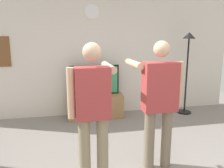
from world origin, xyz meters
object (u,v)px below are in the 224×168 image
at_px(floor_lamp, 188,56).
at_px(person_standing_nearer_couch, 159,98).
at_px(wall_clock, 92,12).
at_px(television, 94,80).
at_px(tv_stand, 95,106).
at_px(person_standing_nearer_lamp, 93,108).

distance_m(floor_lamp, person_standing_nearer_couch, 2.56).
bearing_deg(wall_clock, television, -90.00).
relative_size(tv_stand, person_standing_nearer_couch, 0.69).
xyz_separation_m(television, person_standing_nearer_couch, (0.57, -2.17, 0.15)).
relative_size(wall_clock, floor_lamp, 0.16).
distance_m(television, wall_clock, 1.47).
bearing_deg(television, wall_clock, 90.00).
height_order(wall_clock, floor_lamp, wall_clock).
xyz_separation_m(floor_lamp, person_standing_nearer_couch, (-1.54, -2.02, -0.34)).
distance_m(wall_clock, floor_lamp, 2.34).
bearing_deg(floor_lamp, person_standing_nearer_lamp, -137.74).
relative_size(tv_stand, television, 1.12).
bearing_deg(tv_stand, television, 90.00).
relative_size(television, person_standing_nearer_lamp, 0.62).
bearing_deg(floor_lamp, person_standing_nearer_couch, -127.28).
relative_size(television, wall_clock, 3.53).
bearing_deg(wall_clock, tv_stand, -90.00).
relative_size(tv_stand, person_standing_nearer_lamp, 0.70).
distance_m(television, person_standing_nearer_couch, 2.25).
relative_size(floor_lamp, person_standing_nearer_couch, 1.07).
relative_size(tv_stand, floor_lamp, 0.65).
xyz_separation_m(person_standing_nearer_lamp, person_standing_nearer_couch, (0.90, 0.20, 0.01)).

